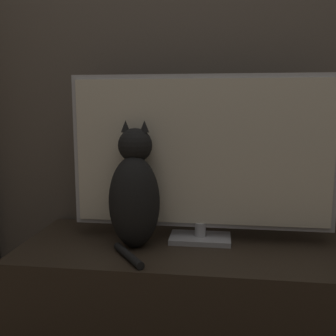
% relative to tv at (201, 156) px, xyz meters
% --- Properties ---
extents(wall_back, '(4.80, 0.05, 2.60)m').
position_rel_tv_xyz_m(wall_back, '(0.00, 0.26, 0.49)').
color(wall_back, '#60564C').
rests_on(wall_back, ground_plane).
extents(tv_stand, '(1.39, 0.55, 0.46)m').
position_rel_tv_xyz_m(tv_stand, '(0.00, -0.06, -0.58)').
color(tv_stand, '#33281E').
rests_on(tv_stand, ground_plane).
extents(tv, '(1.03, 0.15, 0.66)m').
position_rel_tv_xyz_m(tv, '(0.00, 0.00, 0.00)').
color(tv, '#B7B7BC').
rests_on(tv, tv_stand).
extents(cat, '(0.20, 0.32, 0.48)m').
position_rel_tv_xyz_m(cat, '(-0.24, -0.10, -0.14)').
color(cat, black).
rests_on(cat, tv_stand).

